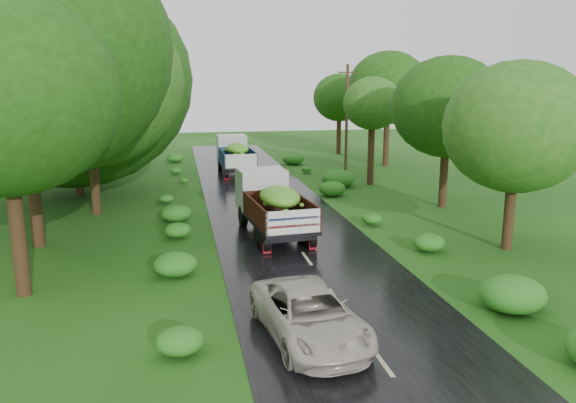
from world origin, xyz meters
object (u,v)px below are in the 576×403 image
object	(u,v)px
truck_near	(272,201)
car	(309,315)
utility_pole	(347,118)
truck_far	(235,153)

from	to	relation	value
truck_near	car	bearing A→B (deg)	-99.18
truck_near	utility_pole	size ratio (longest dim) A/B	0.83
truck_near	truck_far	distance (m)	16.35
truck_near	utility_pole	xyz separation A→B (m)	(7.92, 15.07, 2.48)
truck_far	truck_near	bearing A→B (deg)	-91.77
truck_far	utility_pole	bearing A→B (deg)	-10.77
truck_near	car	xyz separation A→B (m)	(-0.72, -10.20, -0.78)
car	utility_pole	xyz separation A→B (m)	(8.64, 25.27, 3.26)
car	utility_pole	world-z (taller)	utility_pole
car	truck_near	bearing A→B (deg)	78.91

